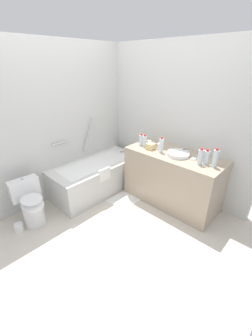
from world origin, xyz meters
name	(u,v)px	position (x,y,z in m)	size (l,w,h in m)	color
ground_plane	(111,223)	(0.00, 0.00, 0.00)	(3.70, 3.70, 0.00)	beige
wall_back_tiled	(53,126)	(0.00, 1.23, 1.17)	(3.10, 0.10, 2.34)	silver
wall_right_mirror	(173,123)	(1.40, 0.00, 1.17)	(0.10, 2.76, 2.34)	silver
bathtub	(97,175)	(0.46, 0.83, 0.28)	(1.59, 0.71, 1.20)	silver
toilet	(31,204)	(-0.72, 0.81, 0.31)	(0.39, 0.51, 0.64)	white
vanity_counter	(172,179)	(1.03, -0.31, 0.42)	(0.64, 1.45, 0.84)	tan
sink_basin	(178,154)	(1.00, -0.38, 0.86)	(0.32, 0.32, 0.05)	white
sink_faucet	(185,150)	(1.20, -0.38, 0.87)	(0.10, 0.15, 0.07)	#A7A7AC
water_bottle_0	(200,157)	(0.94, -0.73, 0.94)	(0.07, 0.07, 0.22)	silver
water_bottle_1	(215,158)	(1.00, -0.90, 0.95)	(0.07, 0.07, 0.25)	silver
water_bottle_2	(145,141)	(0.95, 0.19, 0.93)	(0.06, 0.06, 0.20)	silver
water_bottle_3	(161,145)	(0.94, -0.12, 0.95)	(0.06, 0.06, 0.23)	silver
water_bottle_4	(206,157)	(1.01, -0.78, 0.93)	(0.07, 0.07, 0.20)	silver
water_bottle_5	(141,140)	(0.97, 0.28, 0.92)	(0.07, 0.07, 0.19)	silver
drinking_glass_0	(160,146)	(1.02, -0.04, 0.89)	(0.08, 0.08, 0.10)	white
drinking_glass_1	(149,143)	(1.02, 0.16, 0.88)	(0.07, 0.07, 0.09)	white
soap_dish	(194,159)	(1.03, -0.61, 0.85)	(0.09, 0.06, 0.02)	white
tissue_box	(151,146)	(0.94, 0.07, 0.88)	(0.12, 0.12, 0.09)	#E0C480
bath_mat	(127,198)	(0.60, 0.24, 0.01)	(0.59, 0.39, 0.01)	white
toilet_paper_roll	(19,227)	(-0.95, 0.78, 0.06)	(0.11, 0.11, 0.11)	white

